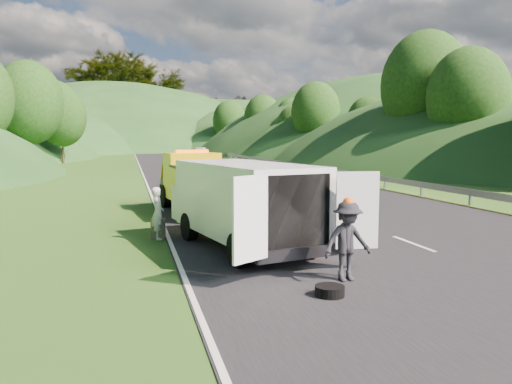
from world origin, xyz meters
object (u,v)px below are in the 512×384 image
object	(u,v)px
child	(245,241)
suitcase	(158,229)
spare_tire	(330,297)
worker	(347,281)
passing_suv	(300,194)
tow_truck	(199,182)
white_van	(242,200)
woman	(158,240)

from	to	relation	value
child	suitcase	distance (m)	2.73
suitcase	spare_tire	distance (m)	7.23
worker	spare_tire	bearing A→B (deg)	-139.50
passing_suv	tow_truck	bearing A→B (deg)	-139.02
white_van	passing_suv	xyz separation A→B (m)	(6.27, 12.92, -1.37)
suitcase	passing_suv	size ratio (longest dim) A/B	0.12
white_van	worker	bearing A→B (deg)	-80.84
worker	spare_tire	distance (m)	1.18
woman	worker	world-z (taller)	worker
child	worker	distance (m)	4.83
tow_truck	suitcase	world-z (taller)	tow_truck
suitcase	worker	bearing A→B (deg)	-57.02
spare_tire	worker	bearing A→B (deg)	49.21
spare_tire	woman	bearing A→B (deg)	114.52
worker	suitcase	bearing A→B (deg)	114.27
tow_truck	woman	xyz separation A→B (m)	(-2.00, -5.35, -1.27)
white_van	suitcase	world-z (taller)	white_van
tow_truck	child	world-z (taller)	tow_truck
tow_truck	spare_tire	xyz separation A→B (m)	(0.95, -11.81, -1.27)
worker	suitcase	size ratio (longest dim) A/B	2.69
white_van	woman	world-z (taller)	white_van
suitcase	tow_truck	bearing A→B (deg)	69.08
worker	tow_truck	bearing A→B (deg)	90.22
worker	white_van	bearing A→B (deg)	102.77
tow_truck	child	distance (m)	6.39
white_van	suitcase	xyz separation A→B (m)	(-2.23, 1.95, -1.04)
suitcase	spare_tire	bearing A→B (deg)	-66.01
child	woman	bearing A→B (deg)	169.26
child	worker	world-z (taller)	worker
white_van	child	xyz separation A→B (m)	(0.28, 0.92, -1.37)
tow_truck	worker	bearing A→B (deg)	-88.50
white_van	tow_truck	bearing A→B (deg)	79.56
white_van	child	bearing A→B (deg)	60.80
tow_truck	suitcase	xyz separation A→B (m)	(-1.99, -5.20, -0.95)
white_van	child	world-z (taller)	white_van
child	suitcase	bearing A→B (deg)	166.30
woman	tow_truck	bearing A→B (deg)	-26.32
child	worker	bearing A→B (deg)	-66.88
woman	passing_suv	bearing A→B (deg)	-43.26
woman	suitcase	world-z (taller)	woman
passing_suv	suitcase	bearing A→B (deg)	-128.32
tow_truck	woman	size ratio (longest dim) A/B	3.92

